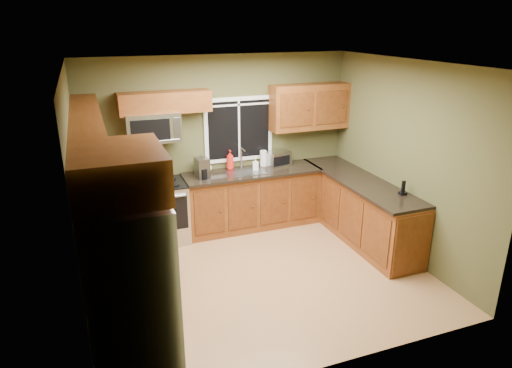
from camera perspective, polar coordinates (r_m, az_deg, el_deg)
floor at (r=6.13m, az=0.73°, el=-11.27°), size 4.20×4.20×0.00m
ceiling at (r=5.28m, az=0.86°, el=14.73°), size 4.20×4.20×0.00m
back_wall at (r=7.20m, az=-4.46°, el=5.11°), size 4.20×0.00×4.20m
front_wall at (r=4.07m, az=10.13°, el=-7.02°), size 4.20×0.00×4.20m
left_wall at (r=5.22m, az=-21.22°, el=-1.95°), size 0.00×3.60×3.60m
right_wall at (r=6.59m, az=18.08°, el=2.80°), size 0.00×3.60×3.60m
window at (r=7.22m, az=-2.16°, el=6.85°), size 1.12×0.03×1.02m
base_cabinets_left at (r=6.02m, az=-17.34°, el=-8.02°), size 0.60×2.65×0.90m
countertop_left at (r=5.82m, az=-17.56°, el=-3.88°), size 0.65×2.65×0.04m
base_cabinets_back at (r=7.33m, az=-0.50°, el=-1.97°), size 2.17×0.60×0.90m
countertop_back at (r=7.15m, az=-0.44°, el=1.46°), size 2.17×0.65×0.04m
base_cabinets_peninsula at (r=7.12m, az=12.75°, el=-3.14°), size 0.60×2.52×0.90m
countertop_peninsula at (r=6.95m, az=12.83°, el=0.43°), size 0.65×2.50×0.04m
upper_cabinets_left at (r=5.52m, az=-20.21°, el=4.90°), size 0.33×2.65×0.72m
upper_cabinets_back_left at (r=6.71m, az=-11.31°, el=10.00°), size 1.30×0.33×0.30m
upper_cabinets_back_right at (r=7.46m, az=6.69°, el=9.57°), size 1.30×0.33×0.72m
upper_cabinet_over_fridge at (r=3.77m, az=-16.87°, el=1.43°), size 0.72×0.90×0.38m
refrigerator at (r=4.25m, az=-15.32°, el=-13.18°), size 0.74×0.90×1.80m
range at (r=6.96m, az=-11.82°, el=-3.44°), size 0.76×0.69×0.94m
microwave at (r=6.71m, az=-12.76°, el=6.94°), size 0.76×0.41×0.42m
sink at (r=7.11m, az=-1.36°, el=1.65°), size 0.60×0.42×0.36m
toaster_oven at (r=7.41m, az=2.81°, el=3.19°), size 0.41×0.35×0.23m
coffee_maker at (r=6.85m, az=-6.72°, el=1.91°), size 0.21×0.26×0.30m
kettle at (r=7.04m, az=-6.90°, el=2.37°), size 0.19×0.19×0.29m
paper_towel_roll at (r=7.37m, az=0.92°, el=3.24°), size 0.13×0.13×0.28m
soap_bottle_a at (r=7.21m, az=-3.27°, el=3.05°), size 0.12×0.12×0.31m
soap_bottle_b at (r=7.17m, az=-0.06°, el=2.49°), size 0.11×0.11×0.19m
soap_bottle_c at (r=7.13m, az=-6.09°, el=2.21°), size 0.15×0.15×0.17m
cordless_phone at (r=6.47m, az=17.89°, el=-0.77°), size 0.10×0.10×0.20m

